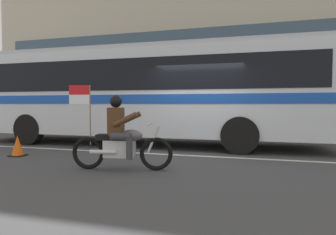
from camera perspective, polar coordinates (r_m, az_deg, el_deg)
name	(u,v)px	position (r m, az deg, el deg)	size (l,w,h in m)	color
ground_plane	(198,152)	(8.50, 5.84, -6.74)	(60.00, 60.00, 0.00)	#3D3D3F
sidewalk_curb	(218,133)	(13.50, 9.73, -2.99)	(28.00, 3.80, 0.15)	#A39E93
lane_center_stripe	(194,156)	(7.92, 5.05, -7.40)	(26.60, 0.14, 0.01)	silver
office_building_facade	(224,3)	(16.57, 10.86, 20.95)	(28.00, 0.89, 13.21)	#B2A893
transit_bus	(143,89)	(10.14, -4.91, 5.44)	(12.01, 2.69, 3.22)	silver
motorcycle_with_rider	(121,138)	(6.24, -9.20, -3.97)	(2.16, 0.75, 1.78)	black
fire_hydrant	(168,124)	(13.03, -0.01, -1.20)	(0.22, 0.30, 0.75)	#4C8C3F
traffic_cone	(18,146)	(8.79, -27.17, -5.01)	(0.36, 0.36, 0.55)	#EA590F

